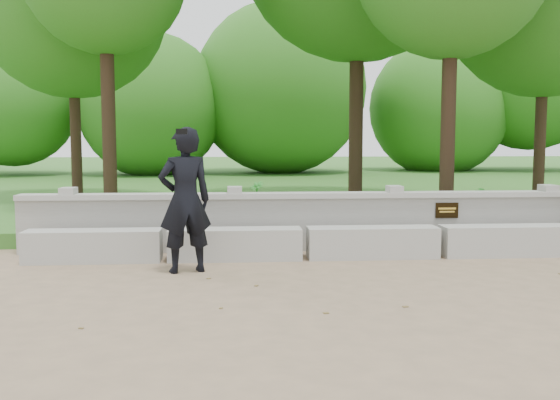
# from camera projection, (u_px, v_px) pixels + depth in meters

# --- Properties ---
(ground) EXTENTS (80.00, 80.00, 0.00)m
(ground) POSITION_uv_depth(u_px,v_px,m) (492.00, 287.00, 7.31)
(ground) COLOR #907558
(ground) RESTS_ON ground
(lawn) EXTENTS (40.00, 22.00, 0.25)m
(lawn) POSITION_uv_depth(u_px,v_px,m) (322.00, 186.00, 21.19)
(lawn) COLOR #33601F
(lawn) RESTS_ON ground
(concrete_bench) EXTENTS (11.90, 0.45, 0.45)m
(concrete_bench) POSITION_uv_depth(u_px,v_px,m) (439.00, 241.00, 9.17)
(concrete_bench) COLOR #A7A59E
(concrete_bench) RESTS_ON ground
(parapet_wall) EXTENTS (12.50, 0.35, 0.90)m
(parapet_wall) POSITION_uv_depth(u_px,v_px,m) (425.00, 219.00, 9.84)
(parapet_wall) COLOR #9D9B94
(parapet_wall) RESTS_ON ground
(man_main) EXTENTS (0.79, 0.72, 1.88)m
(man_main) POSITION_uv_depth(u_px,v_px,m) (185.00, 200.00, 8.03)
(man_main) COLOR black
(man_main) RESTS_ON ground
(shrub_a) EXTENTS (0.38, 0.33, 0.59)m
(shrub_a) POSITION_uv_depth(u_px,v_px,m) (176.00, 211.00, 10.22)
(shrub_a) COLOR #318C2F
(shrub_a) RESTS_ON lawn
(shrub_b) EXTENTS (0.35, 0.37, 0.53)m
(shrub_b) POSITION_uv_depth(u_px,v_px,m) (543.00, 201.00, 12.29)
(shrub_b) COLOR #318C2F
(shrub_b) RESTS_ON lawn
(shrub_c) EXTENTS (0.75, 0.74, 0.63)m
(shrub_c) POSITION_uv_depth(u_px,v_px,m) (492.00, 207.00, 10.72)
(shrub_c) COLOR #318C2F
(shrub_c) RESTS_ON lawn
(shrub_d) EXTENTS (0.45, 0.45, 0.59)m
(shrub_d) POSITION_uv_depth(u_px,v_px,m) (256.00, 195.00, 13.06)
(shrub_d) COLOR #318C2F
(shrub_d) RESTS_ON lawn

